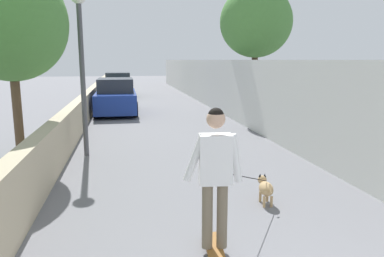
# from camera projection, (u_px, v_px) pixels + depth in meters

# --- Properties ---
(ground_plane) EXTENTS (80.00, 80.00, 0.00)m
(ground_plane) POSITION_uv_depth(u_px,v_px,m) (159.00, 116.00, 15.45)
(ground_plane) COLOR slate
(wall_left) EXTENTS (48.00, 0.30, 1.03)m
(wall_left) POSITION_uv_depth(u_px,v_px,m) (81.00, 113.00, 12.90)
(wall_left) COLOR tan
(wall_left) RESTS_ON ground
(fence_right) EXTENTS (48.00, 0.30, 2.34)m
(fence_right) POSITION_uv_depth(u_px,v_px,m) (242.00, 91.00, 13.82)
(fence_right) COLOR silver
(fence_right) RESTS_ON ground
(tree_left_near) EXTENTS (2.45, 2.45, 4.41)m
(tree_left_near) POSITION_uv_depth(u_px,v_px,m) (10.00, 23.00, 7.91)
(tree_left_near) COLOR brown
(tree_left_near) RESTS_ON ground
(tree_right_far) EXTENTS (2.84, 2.84, 5.20)m
(tree_right_far) POSITION_uv_depth(u_px,v_px,m) (256.00, 22.00, 14.46)
(tree_right_far) COLOR #473523
(tree_right_far) RESTS_ON ground
(lamp_post) EXTENTS (0.36, 0.36, 3.96)m
(lamp_post) POSITION_uv_depth(u_px,v_px,m) (81.00, 42.00, 8.63)
(lamp_post) COLOR #4C4C51
(lamp_post) RESTS_ON ground
(skateboard) EXTENTS (0.82, 0.28, 0.08)m
(skateboard) POSITION_uv_depth(u_px,v_px,m) (214.00, 248.00, 4.50)
(skateboard) COLOR brown
(skateboard) RESTS_ON ground
(person_skateboarder) EXTENTS (0.26, 0.72, 1.72)m
(person_skateboarder) POSITION_uv_depth(u_px,v_px,m) (215.00, 168.00, 4.31)
(person_skateboarder) COLOR #726651
(person_skateboarder) RESTS_ON skateboard
(dog) EXTENTS (1.69, 1.34, 1.06)m
(dog) POSITION_uv_depth(u_px,v_px,m) (265.00, 188.00, 6.02)
(dog) COLOR tan
(dog) RESTS_ON ground
(car_near) EXTENTS (4.09, 1.80, 1.54)m
(car_near) POSITION_uv_depth(u_px,v_px,m) (116.00, 97.00, 16.23)
(car_near) COLOR navy
(car_near) RESTS_ON ground
(car_far) EXTENTS (4.11, 1.80, 1.54)m
(car_far) POSITION_uv_depth(u_px,v_px,m) (118.00, 85.00, 23.77)
(car_far) COLOR #336B38
(car_far) RESTS_ON ground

